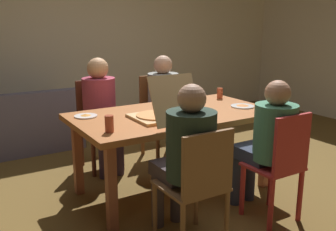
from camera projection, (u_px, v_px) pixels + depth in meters
name	position (u px, v px, depth m)	size (l,w,h in m)	color
ground_plane	(173.00, 189.00, 3.77)	(20.00, 20.00, 0.00)	brown
back_wall	(76.00, 40.00, 5.75)	(7.69, 0.12, 2.65)	beige
dining_table	(174.00, 121.00, 3.60)	(1.86, 1.04, 0.78)	#A45B2C
chair_0	(198.00, 182.00, 2.68)	(0.43, 0.43, 0.91)	brown
person_0	(187.00, 151.00, 2.76)	(0.36, 0.55, 1.20)	#413639
chair_1	(97.00, 123.00, 4.28)	(0.39, 0.45, 0.97)	brown
person_1	(101.00, 105.00, 4.11)	(0.35, 0.51, 1.23)	#402F48
chair_2	(159.00, 114.00, 4.65)	(0.43, 0.44, 0.97)	brown
person_2	(166.00, 99.00, 4.48)	(0.36, 0.57, 1.22)	#36304E
chair_3	(280.00, 165.00, 3.06)	(0.39, 0.39, 0.93)	#B42E2D
person_3	(269.00, 138.00, 3.13)	(0.34, 0.56, 1.17)	#2D3548
pizza_box_0	(160.00, 114.00, 3.31)	(0.42, 0.59, 0.41)	tan
plate_0	(86.00, 116.00, 3.43)	(0.21, 0.21, 0.03)	white
plate_1	(182.00, 103.00, 3.96)	(0.22, 0.22, 0.03)	white
plate_2	(242.00, 106.00, 3.82)	(0.23, 0.23, 0.03)	white
drinking_glass_0	(220.00, 93.00, 4.21)	(0.06, 0.06, 0.12)	#B94F31
drinking_glass_1	(109.00, 124.00, 2.95)	(0.07, 0.07, 0.13)	#B64C34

